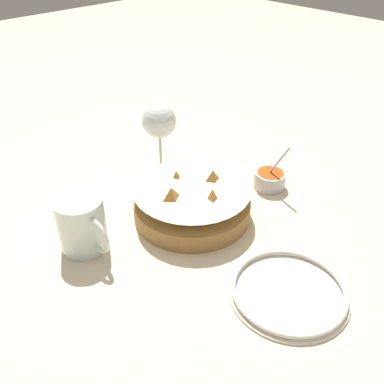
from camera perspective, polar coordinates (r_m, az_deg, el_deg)
The scene contains 6 objects.
ground_plane at distance 0.91m, azimuth -1.22°, elevation -3.24°, with size 4.00×4.00×0.00m, color beige.
food_basket at distance 0.89m, azimuth -0.01°, elevation -1.44°, with size 0.24×0.24×0.09m.
sauce_cup at distance 1.00m, azimuth 10.35°, elevation 1.74°, with size 0.08×0.07×0.12m.
wine_glass at distance 1.02m, azimuth -4.40°, elevation 9.22°, with size 0.08×0.08×0.17m.
beer_mug at distance 0.83m, azimuth -14.39°, elevation -4.38°, with size 0.13×0.09×0.11m.
side_plate at distance 0.76m, azimuth 12.77°, elevation -12.81°, with size 0.20×0.20×0.01m.
Camera 1 is at (0.53, -0.48, 0.56)m, focal length 40.00 mm.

